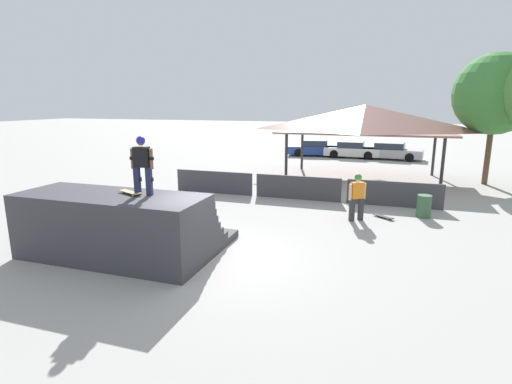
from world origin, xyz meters
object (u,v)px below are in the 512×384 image
object	(u,v)px
skateboard_on_ground	(384,217)
parked_car_blue	(315,148)
tree_far_back	(496,94)
skateboard_on_deck	(131,192)
parked_car_white	(352,150)
skater_on_deck	(142,162)
parked_car_silver	(391,151)
trash_bin	(424,206)
bystander_walking	(357,193)

from	to	relation	value
skateboard_on_ground	parked_car_blue	bearing A→B (deg)	147.75
skateboard_on_ground	tree_far_back	distance (m)	10.80
skateboard_on_deck	skateboard_on_ground	size ratio (longest dim) A/B	1.09
skateboard_on_ground	parked_car_white	size ratio (longest dim) A/B	0.19
skateboard_on_deck	skateboard_on_ground	world-z (taller)	skateboard_on_deck
skater_on_deck	parked_car_silver	world-z (taller)	skater_on_deck
skater_on_deck	trash_bin	distance (m)	10.47
tree_far_back	parked_car_silver	xyz separation A→B (m)	(-4.76, 8.38, -4.04)
bystander_walking	skateboard_on_ground	bearing A→B (deg)	176.71
parked_car_silver	tree_far_back	bearing A→B (deg)	-53.81
trash_bin	parked_car_white	bearing A→B (deg)	104.18
parked_car_blue	skateboard_on_ground	bearing A→B (deg)	-80.31
trash_bin	parked_car_silver	xyz separation A→B (m)	(-1.19, 16.17, 0.18)
skater_on_deck	bystander_walking	distance (m)	7.83
parked_car_blue	skater_on_deck	bearing A→B (deg)	-99.86
skater_on_deck	parked_car_blue	xyz separation A→B (m)	(0.57, 23.31, -2.12)
skateboard_on_deck	tree_far_back	bearing A→B (deg)	75.66
trash_bin	parked_car_silver	bearing A→B (deg)	94.22
skater_on_deck	parked_car_white	xyz separation A→B (m)	(3.48, 23.05, -2.12)
parked_car_blue	parked_car_silver	bearing A→B (deg)	-11.33
tree_far_back	parked_car_white	xyz separation A→B (m)	(-7.67, 8.42, -4.05)
trash_bin	parked_car_white	distance (m)	16.71
skater_on_deck	parked_car_white	size ratio (longest dim) A/B	0.37
skateboard_on_ground	tree_far_back	bearing A→B (deg)	99.02
skateboard_on_deck	parked_car_white	xyz separation A→B (m)	(3.88, 23.07, -1.27)
trash_bin	skateboard_on_deck	bearing A→B (deg)	-139.24
bystander_walking	tree_far_back	distance (m)	11.41
skater_on_deck	skateboard_on_deck	xyz separation A→B (m)	(-0.40, -0.03, -0.85)
skater_on_deck	skateboard_on_ground	size ratio (longest dim) A/B	2.00
skater_on_deck	trash_bin	world-z (taller)	skater_on_deck
skateboard_on_ground	parked_car_silver	bearing A→B (deg)	128.90
trash_bin	parked_car_blue	size ratio (longest dim) A/B	0.18
tree_far_back	trash_bin	size ratio (longest dim) A/B	7.90
skateboard_on_deck	parked_car_white	world-z (taller)	skateboard_on_deck
skateboard_on_deck	tree_far_back	world-z (taller)	tree_far_back
parked_car_white	parked_car_blue	bearing A→B (deg)	176.13
trash_bin	skateboard_on_ground	bearing A→B (deg)	-155.84
tree_far_back	skateboard_on_deck	bearing A→B (deg)	-128.22
tree_far_back	trash_bin	xyz separation A→B (m)	(-3.57, -7.79, -4.22)
tree_far_back	parked_car_silver	world-z (taller)	tree_far_back
bystander_walking	trash_bin	bearing A→B (deg)	172.38
trash_bin	skater_on_deck	bearing A→B (deg)	-137.89
parked_car_blue	parked_car_white	distance (m)	2.92
skateboard_on_ground	trash_bin	size ratio (longest dim) A/B	0.93
parked_car_blue	parked_car_silver	xyz separation A→B (m)	(5.81, -0.29, 0.00)
skateboard_on_deck	skater_on_deck	bearing A→B (deg)	27.57
skater_on_deck	tree_far_back	bearing A→B (deg)	42.79
parked_car_blue	parked_car_white	world-z (taller)	same
bystander_walking	tree_far_back	xyz separation A→B (m)	(5.96, 9.02, 3.63)
parked_car_silver	skateboard_on_ground	bearing A→B (deg)	-84.13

